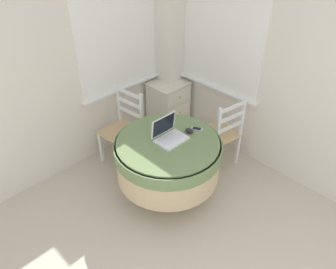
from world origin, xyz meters
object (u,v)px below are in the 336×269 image
object	(u,v)px
laptop	(169,134)
corner_cabinet	(169,106)
dining_chair_near_back_window	(124,129)
dining_chair_near_right_window	(220,134)
cell_phone	(197,129)
round_dining_table	(168,156)
computer_mouse	(189,131)

from	to	relation	value
laptop	corner_cabinet	world-z (taller)	laptop
dining_chair_near_back_window	dining_chair_near_right_window	xyz separation A→B (m)	(0.74, -0.87, 0.00)
dining_chair_near_back_window	cell_phone	bearing A→B (deg)	-72.73
round_dining_table	cell_phone	xyz separation A→B (m)	(0.35, -0.06, 0.19)
cell_phone	dining_chair_near_back_window	bearing A→B (deg)	107.27
laptop	corner_cabinet	distance (m)	1.35
round_dining_table	dining_chair_near_back_window	distance (m)	0.83
dining_chair_near_back_window	dining_chair_near_right_window	size ratio (longest dim) A/B	1.00
laptop	cell_phone	bearing A→B (deg)	-15.62
computer_mouse	dining_chair_near_right_window	size ratio (longest dim) A/B	0.10
round_dining_table	laptop	distance (m)	0.24
round_dining_table	dining_chair_near_back_window	bearing A→B (deg)	84.68
laptop	computer_mouse	xyz separation A→B (m)	(0.22, -0.07, -0.03)
cell_phone	dining_chair_near_right_window	distance (m)	0.55
cell_phone	corner_cabinet	size ratio (longest dim) A/B	0.19
round_dining_table	dining_chair_near_right_window	bearing A→B (deg)	-3.16
round_dining_table	dining_chair_near_right_window	size ratio (longest dim) A/B	1.16
laptop	computer_mouse	world-z (taller)	laptop
cell_phone	dining_chair_near_right_window	xyz separation A→B (m)	(0.46, 0.02, -0.30)
cell_phone	dining_chair_near_back_window	xyz separation A→B (m)	(-0.28, 0.89, -0.30)
round_dining_table	laptop	size ratio (longest dim) A/B	3.50
laptop	cell_phone	distance (m)	0.33
round_dining_table	laptop	world-z (taller)	laptop
computer_mouse	corner_cabinet	xyz separation A→B (m)	(0.68, 0.98, -0.41)
corner_cabinet	laptop	bearing A→B (deg)	-134.70
computer_mouse	dining_chair_near_right_window	xyz separation A→B (m)	(0.56, 0.00, -0.32)
round_dining_table	dining_chair_near_right_window	xyz separation A→B (m)	(0.81, -0.04, -0.11)
dining_chair_near_back_window	corner_cabinet	distance (m)	0.87
computer_mouse	dining_chair_near_back_window	size ratio (longest dim) A/B	0.10
computer_mouse	cell_phone	distance (m)	0.10
round_dining_table	computer_mouse	size ratio (longest dim) A/B	11.39
laptop	dining_chair_near_back_window	bearing A→B (deg)	87.10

